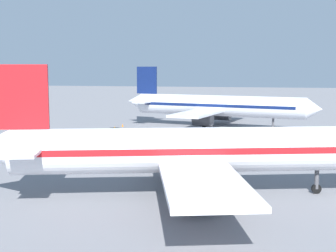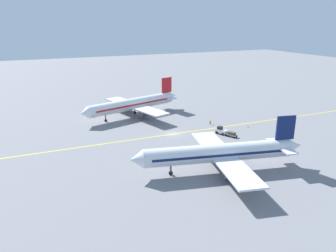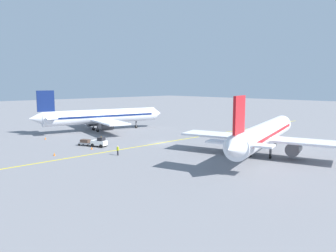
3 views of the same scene
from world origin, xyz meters
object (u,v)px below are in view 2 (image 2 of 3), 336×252
airplane_adjacent_stand (133,104)px  traffic_cone_near_nose (274,151)px  traffic_cone_mid_apron (226,131)px  baggage_tug_white (221,131)px  baggage_cart_trailing (232,134)px  ground_crew_worker (210,121)px  traffic_cone_by_wingtip (248,127)px  airplane_at_gate (220,153)px

airplane_adjacent_stand → traffic_cone_near_nose: (-42.04, -19.27, -3.43)m
airplane_adjacent_stand → traffic_cone_mid_apron: bearing=-144.6°
baggage_tug_white → baggage_cart_trailing: 3.30m
traffic_cone_near_nose → baggage_cart_trailing: bearing=11.0°
baggage_tug_white → ground_crew_worker: (8.70, -1.89, 0.01)m
baggage_tug_white → traffic_cone_by_wingtip: (1.41, -9.82, -0.63)m
airplane_adjacent_stand → baggage_tug_white: bearing=-149.3°
airplane_adjacent_stand → traffic_cone_near_nose: 46.38m
baggage_tug_white → baggage_cart_trailing: baggage_tug_white is taller
airplane_at_gate → airplane_adjacent_stand: same height
baggage_cart_trailing → traffic_cone_mid_apron: (4.12, -1.09, -0.49)m
airplane_adjacent_stand → baggage_tug_white: airplane_adjacent_stand is taller
ground_crew_worker → traffic_cone_mid_apron: size_ratio=3.05×
airplane_adjacent_stand → traffic_cone_near_nose: bearing=-155.4°
baggage_tug_white → traffic_cone_near_nose: baggage_tug_white is taller
airplane_at_gate → traffic_cone_by_wingtip: airplane_at_gate is taller
traffic_cone_by_wingtip → baggage_cart_trailing: bearing=117.5°
airplane_adjacent_stand → ground_crew_worker: bearing=-135.1°
airplane_at_gate → baggage_tug_white: airplane_at_gate is taller
ground_crew_worker → traffic_cone_near_nose: size_ratio=3.05×
traffic_cone_by_wingtip → airplane_adjacent_stand: bearing=45.7°
traffic_cone_mid_apron → airplane_adjacent_stand: bearing=35.4°
baggage_tug_white → traffic_cone_mid_apron: baggage_tug_white is taller
ground_crew_worker → traffic_cone_by_wingtip: size_ratio=3.05×
ground_crew_worker → traffic_cone_by_wingtip: ground_crew_worker is taller
baggage_tug_white → traffic_cone_mid_apron: 2.65m
airplane_adjacent_stand → baggage_cart_trailing: 33.83m
baggage_cart_trailing → baggage_tug_white: bearing=22.3°
airplane_at_gate → traffic_cone_near_nose: (2.77, -16.22, -3.43)m
baggage_tug_white → baggage_cart_trailing: (-3.05, -1.25, -0.14)m
airplane_at_gate → ground_crew_worker: bearing=-27.7°
traffic_cone_by_wingtip → traffic_cone_mid_apron: bearing=92.6°
airplane_at_gate → traffic_cone_mid_apron: bearing=-36.9°
traffic_cone_mid_apron → traffic_cone_by_wingtip: bearing=-87.4°
baggage_tug_white → ground_crew_worker: size_ratio=1.99×
baggage_cart_trailing → traffic_cone_near_nose: (-12.81, -2.50, -0.49)m
ground_crew_worker → traffic_cone_by_wingtip: bearing=-132.6°
airplane_adjacent_stand → ground_crew_worker: airplane_adjacent_stand is taller
traffic_cone_mid_apron → traffic_cone_by_wingtip: same height
airplane_adjacent_stand → ground_crew_worker: 24.83m
airplane_adjacent_stand → ground_crew_worker: (-17.48, -17.41, -2.80)m
ground_crew_worker → baggage_cart_trailing: bearing=176.9°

